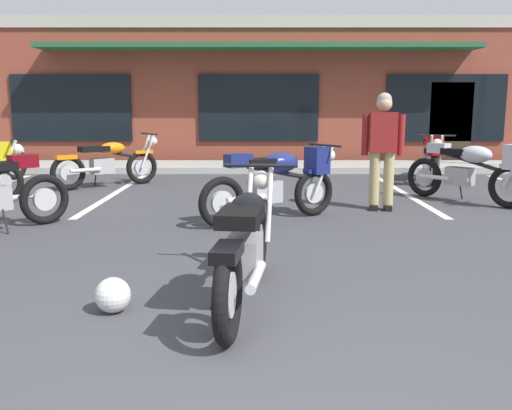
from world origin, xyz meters
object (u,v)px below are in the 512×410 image
(motorcycle_black_cruiser, at_px, (471,169))
(motorcycle_silver_naked, at_px, (277,181))
(motorcycle_blue_standard, at_px, (106,162))
(person_in_black_shirt, at_px, (382,144))
(helmet_on_pavement, at_px, (112,295))
(motorcycle_red_sportbike, at_px, (430,155))
(motorcycle_foreground_classic, at_px, (245,244))

(motorcycle_black_cruiser, distance_m, motorcycle_silver_naked, 3.34)
(motorcycle_blue_standard, bearing_deg, motorcycle_silver_naked, -45.73)
(person_in_black_shirt, distance_m, helmet_on_pavement, 5.06)
(motorcycle_red_sportbike, xyz_separation_m, helmet_on_pavement, (-4.51, -7.15, -0.40))
(motorcycle_foreground_classic, distance_m, person_in_black_shirt, 4.37)
(motorcycle_red_sportbike, xyz_separation_m, motorcycle_blue_standard, (-6.24, -0.70, -0.07))
(motorcycle_foreground_classic, relative_size, motorcycle_red_sportbike, 1.01)
(motorcycle_foreground_classic, xyz_separation_m, person_in_black_shirt, (1.89, 3.91, 0.49))
(motorcycle_black_cruiser, xyz_separation_m, motorcycle_blue_standard, (-6.10, 1.76, -0.07))
(motorcycle_red_sportbike, bearing_deg, motorcycle_silver_naked, -129.79)
(motorcycle_black_cruiser, bearing_deg, motorcycle_red_sportbike, 86.80)
(motorcycle_foreground_classic, distance_m, motorcycle_red_sportbike, 7.81)
(motorcycle_red_sportbike, xyz_separation_m, person_in_black_shirt, (-1.66, -3.04, 0.42))
(motorcycle_foreground_classic, bearing_deg, motorcycle_silver_naked, 83.51)
(motorcycle_blue_standard, relative_size, helmet_on_pavement, 6.83)
(motorcycle_red_sportbike, distance_m, motorcycle_black_cruiser, 2.47)
(helmet_on_pavement, bearing_deg, motorcycle_foreground_classic, 11.27)
(motorcycle_foreground_classic, height_order, motorcycle_blue_standard, same)
(motorcycle_black_cruiser, distance_m, motorcycle_blue_standard, 6.35)
(motorcycle_black_cruiser, bearing_deg, person_in_black_shirt, -159.09)
(motorcycle_black_cruiser, relative_size, helmet_on_pavement, 6.76)
(motorcycle_foreground_classic, relative_size, motorcycle_silver_naked, 1.14)
(motorcycle_blue_standard, bearing_deg, motorcycle_red_sportbike, 6.42)
(motorcycle_black_cruiser, relative_size, motorcycle_silver_naked, 0.95)
(helmet_on_pavement, bearing_deg, motorcycle_black_cruiser, 46.99)
(motorcycle_blue_standard, bearing_deg, motorcycle_foreground_classic, -66.70)
(motorcycle_foreground_classic, xyz_separation_m, motorcycle_black_cruiser, (3.41, 4.49, 0.07))
(motorcycle_silver_naked, distance_m, motorcycle_blue_standard, 4.37)
(motorcycle_red_sportbike, height_order, motorcycle_black_cruiser, same)
(motorcycle_foreground_classic, xyz_separation_m, motorcycle_silver_naked, (0.36, 3.13, 0.07))
(motorcycle_silver_naked, distance_m, person_in_black_shirt, 1.77)
(motorcycle_foreground_classic, height_order, motorcycle_black_cruiser, same)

